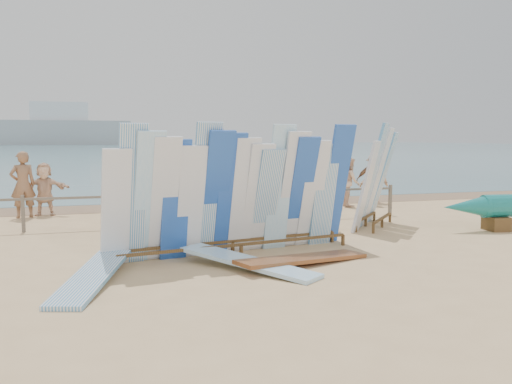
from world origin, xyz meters
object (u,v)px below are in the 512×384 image
object	(u,v)px
flat_board_c	(303,264)
beachgoer_4	(215,187)
beach_chair_right	(212,209)
beachgoer_9	(374,178)
flat_board_e	(93,284)
beachgoer_5	(215,186)
main_surfboard_rack	(237,196)
beachgoer_2	(117,191)
stroller	(240,201)
beachgoer_8	(350,182)
beach_chair_left	(188,210)
side_surfboard_rack	(375,180)
beachgoer_10	(371,181)
beachgoer_3	(135,182)
flat_board_a	(248,270)
beachgoer_1	(23,185)
vendor_table	(318,216)

from	to	relation	value
flat_board_c	beachgoer_4	distance (m)	6.69
beach_chair_right	beachgoer_9	world-z (taller)	beachgoer_9
flat_board_e	beachgoer_5	world-z (taller)	beachgoer_5
main_surfboard_rack	beachgoer_4	world-z (taller)	main_surfboard_rack
flat_board_e	beachgoer_2	xyz separation A→B (m)	(0.65, 5.96, 0.88)
stroller	beachgoer_8	world-z (taller)	beachgoer_8
beach_chair_left	stroller	distance (m)	1.51
side_surfboard_rack	stroller	size ratio (longest dim) A/B	2.26
stroller	beachgoer_5	bearing A→B (deg)	106.28
beach_chair_right	beachgoer_10	world-z (taller)	beachgoer_10
beachgoer_4	beachgoer_8	bearing A→B (deg)	-158.01
stroller	beachgoer_2	bearing A→B (deg)	-171.53
main_surfboard_rack	beachgoer_5	size ratio (longest dim) A/B	3.30
beachgoer_9	flat_board_e	bearing A→B (deg)	41.26
beachgoer_9	main_surfboard_rack	bearing A→B (deg)	45.34
beachgoer_5	beachgoer_10	world-z (taller)	beachgoer_10
beachgoer_3	flat_board_a	bearing A→B (deg)	-30.74
side_surfboard_rack	flat_board_c	world-z (taller)	side_surfboard_rack
beachgoer_8	beachgoer_4	bearing A→B (deg)	111.51
side_surfboard_rack	beachgoer_3	size ratio (longest dim) A/B	1.44
flat_board_c	beach_chair_right	xyz separation A→B (m)	(-0.32, 6.17, 0.23)
main_surfboard_rack	flat_board_a	xyz separation A→B (m)	(-0.14, -1.26, -1.15)
beachgoer_2	beachgoer_5	bearing A→B (deg)	-175.99
beach_chair_left	beachgoer_10	distance (m)	6.62
side_surfboard_rack	beachgoer_5	bearing A→B (deg)	79.18
beachgoer_10	beachgoer_3	xyz separation A→B (m)	(-7.75, 0.75, 0.10)
side_surfboard_rack	beachgoer_1	size ratio (longest dim) A/B	1.39
stroller	beachgoer_4	distance (m)	0.95
flat_board_c	flat_board_a	bearing A→B (deg)	76.11
main_surfboard_rack	flat_board_e	xyz separation A→B (m)	(-2.71, -1.45, -1.15)
stroller	beachgoer_9	size ratio (longest dim) A/B	0.68
main_surfboard_rack	beachgoer_3	xyz separation A→B (m)	(-1.41, 6.99, -0.23)
beach_chair_left	main_surfboard_rack	bearing A→B (deg)	-97.74
vendor_table	flat_board_e	xyz separation A→B (m)	(-5.27, -3.38, -0.37)
beachgoer_8	beachgoer_1	world-z (taller)	beachgoer_1
side_surfboard_rack	beachgoer_8	distance (m)	4.21
main_surfboard_rack	beachgoer_8	size ratio (longest dim) A/B	3.17
beachgoer_8	flat_board_c	bearing A→B (deg)	161.24
flat_board_e	stroller	distance (m)	7.51
stroller	beachgoer_4	size ratio (longest dim) A/B	0.71
flat_board_a	beachgoer_1	world-z (taller)	beachgoer_1
side_surfboard_rack	beach_chair_right	xyz separation A→B (m)	(-3.61, 2.83, -0.96)
flat_board_c	beachgoer_9	distance (m)	10.08
vendor_table	beachgoer_8	size ratio (longest dim) A/B	0.68
flat_board_e	flat_board_c	bearing A→B (deg)	21.94
beach_chair_right	beachgoer_5	xyz separation A→B (m)	(0.41, 1.44, 0.55)
flat_board_e	beachgoer_3	xyz separation A→B (m)	(1.30, 8.44, 0.92)
flat_board_c	beachgoer_2	bearing A→B (deg)	9.01
flat_board_e	beachgoer_10	size ratio (longest dim) A/B	1.65
beachgoer_2	beachgoer_1	bearing A→B (deg)	-66.64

